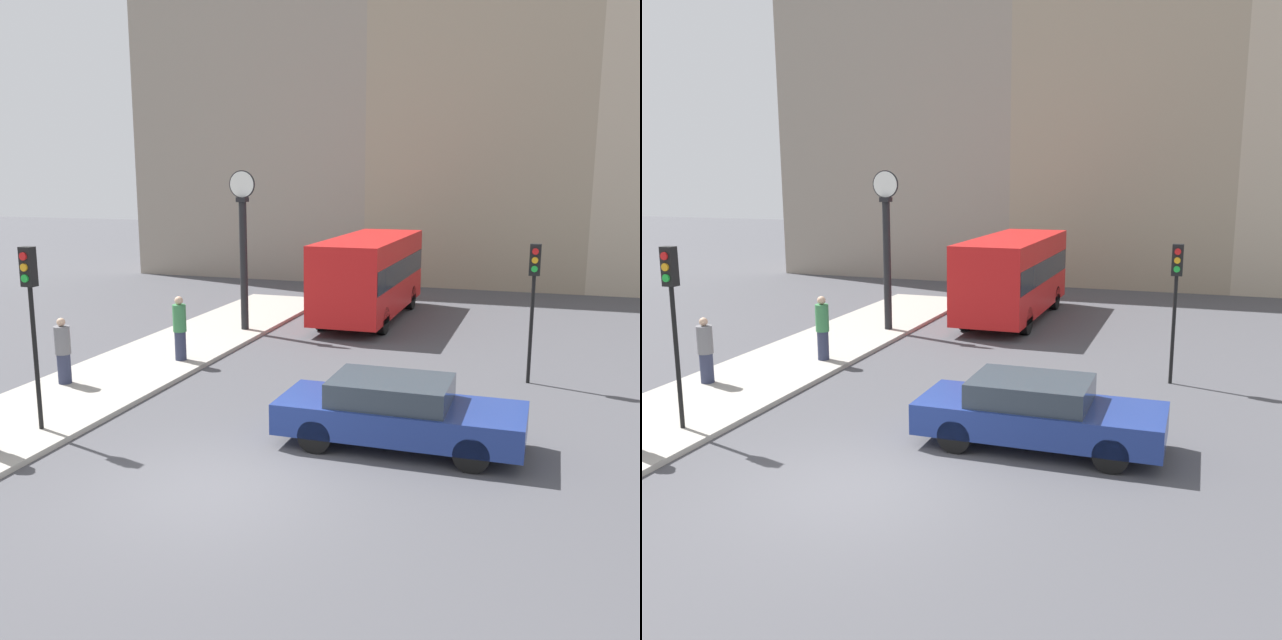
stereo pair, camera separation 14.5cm
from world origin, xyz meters
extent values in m
plane|color=#47474C|center=(0.00, 0.00, 0.00)|extent=(120.00, 120.00, 0.00)
cube|color=#A39E93|center=(-5.26, 7.69, 0.06)|extent=(3.22, 19.38, 0.11)
cube|color=gray|center=(-9.30, 24.62, 8.37)|extent=(11.97, 5.00, 16.74)
cube|color=gray|center=(1.54, 24.62, 9.41)|extent=(9.73, 5.00, 18.82)
cube|color=navy|center=(2.49, 2.79, 0.57)|extent=(4.62, 1.76, 0.59)
cube|color=#2D3842|center=(2.30, 2.79, 1.10)|extent=(2.22, 1.59, 0.46)
cylinder|color=black|center=(3.92, 3.56, 0.32)|extent=(0.64, 0.22, 0.64)
cylinder|color=black|center=(3.92, 2.01, 0.32)|extent=(0.64, 0.22, 0.64)
cylinder|color=black|center=(1.05, 3.56, 0.32)|extent=(0.64, 0.22, 0.64)
cylinder|color=black|center=(1.05, 2.01, 0.32)|extent=(0.64, 0.22, 0.64)
cube|color=red|center=(-1.08, 14.40, 1.64)|extent=(2.32, 7.40, 2.55)
cube|color=#1E232D|center=(-1.08, 14.40, 1.80)|extent=(2.34, 7.25, 0.76)
cylinder|color=black|center=(-0.06, 16.69, 0.45)|extent=(0.28, 0.90, 0.90)
cylinder|color=black|center=(-2.10, 16.69, 0.45)|extent=(0.28, 0.90, 0.90)
cylinder|color=black|center=(-0.06, 12.10, 0.45)|extent=(0.28, 0.90, 0.90)
cylinder|color=black|center=(-2.10, 12.10, 0.45)|extent=(0.28, 0.90, 0.90)
cylinder|color=black|center=(-4.43, 1.20, 1.55)|extent=(0.09, 0.09, 2.86)
cube|color=black|center=(-4.43, 1.20, 3.36)|extent=(0.26, 0.20, 0.76)
cylinder|color=red|center=(-4.43, 1.08, 3.57)|extent=(0.15, 0.04, 0.15)
cylinder|color=orange|center=(-4.43, 1.08, 3.36)|extent=(0.15, 0.04, 0.15)
cylinder|color=green|center=(-4.43, 1.08, 3.15)|extent=(0.15, 0.04, 0.15)
cylinder|color=black|center=(4.64, 7.91, 1.34)|extent=(0.09, 0.09, 2.69)
cube|color=black|center=(4.64, 7.91, 3.07)|extent=(0.26, 0.20, 0.76)
cylinder|color=red|center=(4.64, 7.79, 3.28)|extent=(0.15, 0.04, 0.15)
cylinder|color=orange|center=(4.64, 7.79, 3.07)|extent=(0.15, 0.04, 0.15)
cylinder|color=green|center=(4.64, 7.79, 2.86)|extent=(0.15, 0.04, 0.15)
cylinder|color=black|center=(-4.38, 10.96, 2.16)|extent=(0.24, 0.24, 4.10)
cube|color=black|center=(-4.38, 10.96, 4.29)|extent=(0.32, 0.32, 0.15)
cylinder|color=black|center=(-4.38, 10.96, 4.76)|extent=(0.86, 0.04, 0.86)
cylinder|color=white|center=(-4.38, 10.96, 4.76)|extent=(0.80, 0.06, 0.80)
cylinder|color=#2D334C|center=(-4.43, 6.83, 0.51)|extent=(0.31, 0.31, 0.79)
cylinder|color=#387A47|center=(-4.43, 6.83, 1.27)|extent=(0.36, 0.36, 0.74)
sphere|color=tan|center=(-4.43, 6.83, 1.75)|extent=(0.23, 0.23, 0.23)
cylinder|color=#2D334C|center=(-6.01, 3.99, 0.48)|extent=(0.32, 0.32, 0.73)
cylinder|color=slate|center=(-6.01, 3.99, 1.18)|extent=(0.37, 0.37, 0.68)
sphere|color=tan|center=(-6.01, 3.99, 1.62)|extent=(0.20, 0.20, 0.20)
camera|label=1|loc=(5.06, -9.84, 5.10)|focal=40.00mm
camera|label=2|loc=(5.19, -9.80, 5.10)|focal=40.00mm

